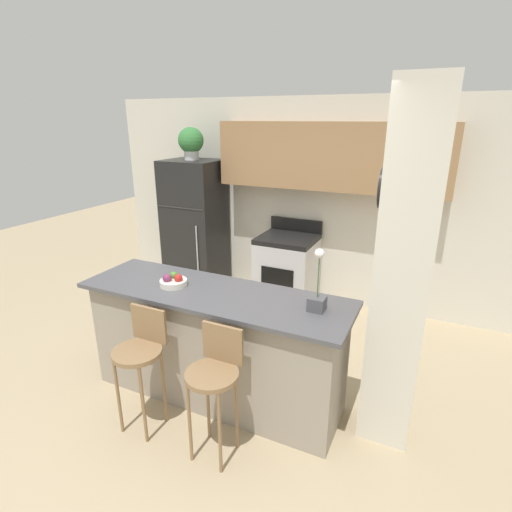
{
  "coord_description": "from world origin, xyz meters",
  "views": [
    {
      "loc": [
        1.55,
        -2.49,
        2.3
      ],
      "look_at": [
        0.0,
        0.8,
        1.04
      ],
      "focal_mm": 28.0,
      "sensor_mm": 36.0,
      "label": 1
    }
  ],
  "objects_px": {
    "potted_plant_on_fridge": "(191,142)",
    "orchid_vase": "(317,294)",
    "refrigerator": "(195,226)",
    "stove_range": "(287,270)",
    "bar_stool_left": "(141,352)",
    "fruit_bowl": "(173,281)",
    "bar_stool_right": "(215,375)"
  },
  "relations": [
    {
      "from": "bar_stool_right",
      "to": "potted_plant_on_fridge",
      "type": "relative_size",
      "value": 2.37
    },
    {
      "from": "refrigerator",
      "to": "orchid_vase",
      "type": "relative_size",
      "value": 3.81
    },
    {
      "from": "stove_range",
      "to": "potted_plant_on_fridge",
      "type": "relative_size",
      "value": 2.62
    },
    {
      "from": "refrigerator",
      "to": "bar_stool_left",
      "type": "xyz_separation_m",
      "value": [
        1.14,
        -2.48,
        -0.24
      ]
    },
    {
      "from": "orchid_vase",
      "to": "fruit_bowl",
      "type": "height_order",
      "value": "orchid_vase"
    },
    {
      "from": "orchid_vase",
      "to": "fruit_bowl",
      "type": "relative_size",
      "value": 2.08
    },
    {
      "from": "stove_range",
      "to": "bar_stool_left",
      "type": "bearing_deg",
      "value": -94.81
    },
    {
      "from": "bar_stool_right",
      "to": "fruit_bowl",
      "type": "bearing_deg",
      "value": 143.78
    },
    {
      "from": "bar_stool_left",
      "to": "orchid_vase",
      "type": "bearing_deg",
      "value": 26.32
    },
    {
      "from": "fruit_bowl",
      "to": "stove_range",
      "type": "bearing_deg",
      "value": 82.81
    },
    {
      "from": "fruit_bowl",
      "to": "orchid_vase",
      "type": "bearing_deg",
      "value": 3.6
    },
    {
      "from": "bar_stool_left",
      "to": "fruit_bowl",
      "type": "relative_size",
      "value": 4.31
    },
    {
      "from": "refrigerator",
      "to": "potted_plant_on_fridge",
      "type": "distance_m",
      "value": 1.12
    },
    {
      "from": "bar_stool_left",
      "to": "orchid_vase",
      "type": "relative_size",
      "value": 2.07
    },
    {
      "from": "refrigerator",
      "to": "orchid_vase",
      "type": "height_order",
      "value": "refrigerator"
    },
    {
      "from": "bar_stool_left",
      "to": "potted_plant_on_fridge",
      "type": "distance_m",
      "value": 3.05
    },
    {
      "from": "stove_range",
      "to": "bar_stool_left",
      "type": "relative_size",
      "value": 1.11
    },
    {
      "from": "bar_stool_right",
      "to": "refrigerator",
      "type": "bearing_deg",
      "value": 125.68
    },
    {
      "from": "bar_stool_left",
      "to": "bar_stool_right",
      "type": "distance_m",
      "value": 0.64
    },
    {
      "from": "bar_stool_right",
      "to": "fruit_bowl",
      "type": "xyz_separation_m",
      "value": [
        -0.68,
        0.5,
        0.38
      ]
    },
    {
      "from": "bar_stool_right",
      "to": "fruit_bowl",
      "type": "relative_size",
      "value": 4.31
    },
    {
      "from": "stove_range",
      "to": "orchid_vase",
      "type": "relative_size",
      "value": 2.29
    },
    {
      "from": "bar_stool_right",
      "to": "potted_plant_on_fridge",
      "type": "xyz_separation_m",
      "value": [
        -1.78,
        2.48,
        1.36
      ]
    },
    {
      "from": "potted_plant_on_fridge",
      "to": "orchid_vase",
      "type": "relative_size",
      "value": 0.87
    },
    {
      "from": "refrigerator",
      "to": "orchid_vase",
      "type": "bearing_deg",
      "value": -39.6
    },
    {
      "from": "refrigerator",
      "to": "bar_stool_left",
      "type": "bearing_deg",
      "value": -65.28
    },
    {
      "from": "refrigerator",
      "to": "stove_range",
      "type": "relative_size",
      "value": 1.66
    },
    {
      "from": "stove_range",
      "to": "bar_stool_right",
      "type": "bearing_deg",
      "value": -80.21
    },
    {
      "from": "refrigerator",
      "to": "bar_stool_right",
      "type": "relative_size",
      "value": 1.84
    },
    {
      "from": "orchid_vase",
      "to": "stove_range",
      "type": "bearing_deg",
      "value": 116.44
    },
    {
      "from": "potted_plant_on_fridge",
      "to": "orchid_vase",
      "type": "xyz_separation_m",
      "value": [
        2.31,
        -1.91,
        -0.89
      ]
    },
    {
      "from": "potted_plant_on_fridge",
      "to": "orchid_vase",
      "type": "distance_m",
      "value": 3.12
    }
  ]
}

